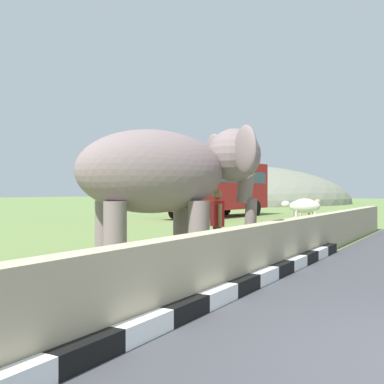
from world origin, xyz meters
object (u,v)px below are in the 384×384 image
(cow_mid, at_px, (304,207))
(elephant, at_px, (169,174))
(person_handler, at_px, (217,222))
(bus_red, at_px, (218,184))
(cow_near, at_px, (305,205))

(cow_mid, bearing_deg, elephant, -174.17)
(person_handler, height_order, cow_mid, person_handler)
(elephant, relative_size, cow_mid, 2.09)
(person_handler, relative_size, bus_red, 0.17)
(person_handler, xyz_separation_m, cow_near, (17.07, 2.98, -0.06))
(elephant, height_order, cow_near, elephant)
(cow_near, bearing_deg, person_handler, -170.08)
(elephant, bearing_deg, person_handler, -16.10)
(cow_near, height_order, cow_mid, same)
(elephant, distance_m, cow_mid, 14.57)
(person_handler, relative_size, cow_near, 0.92)
(bus_red, height_order, cow_near, bus_red)
(bus_red, distance_m, cow_mid, 7.89)
(elephant, bearing_deg, cow_mid, 5.83)
(cow_mid, bearing_deg, cow_near, 15.33)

